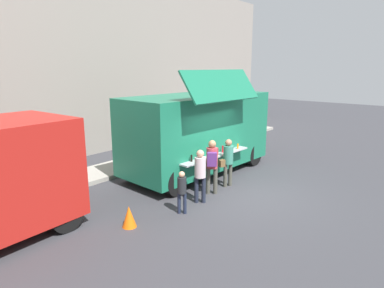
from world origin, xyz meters
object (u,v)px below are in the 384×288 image
Objects in this scene: traffic_cone_orange at (129,217)px; food_truck_main at (198,131)px; child_near_queue at (182,189)px; customer_mid_with_backpack at (212,162)px; customer_rear_waiting at (200,172)px; customer_front_ordering at (228,159)px; trash_bin at (213,135)px.

food_truck_main is at bearing 17.70° from traffic_cone_orange.
food_truck_main is 4.96× the size of child_near_queue.
customer_mid_with_backpack is 1.71m from child_near_queue.
food_truck_main is at bearing 0.74° from customer_rear_waiting.
customer_front_ordering is 1.67m from customer_rear_waiting.
trash_bin is 8.48m from child_near_queue.
customer_rear_waiting is at bearing 112.06° from customer_front_ordering.
child_near_queue is (-0.90, -0.09, -0.24)m from customer_rear_waiting.
trash_bin is at bearing -6.08° from customer_rear_waiting.
child_near_queue is at bearing 146.48° from customer_rear_waiting.
customer_rear_waiting is at bearing -137.23° from food_truck_main.
child_near_queue is at bearing 112.28° from customer_front_ordering.
food_truck_main is at bearing -1.17° from customer_front_ordering.
customer_front_ordering is at bearing -105.33° from food_truck_main.
traffic_cone_orange is 0.46× the size of child_near_queue.
food_truck_main reaches higher than traffic_cone_orange.
customer_front_ordering reaches higher than trash_bin.
food_truck_main is 2.33m from customer_mid_with_backpack.
food_truck_main reaches higher than customer_mid_with_backpack.
customer_mid_with_backpack is at bearing -127.48° from food_truck_main.
customer_rear_waiting is at bearing 153.53° from customer_mid_with_backpack.
traffic_cone_orange is at bearing 103.31° from customer_front_ordering.
customer_front_ordering is (-4.76, -4.04, 0.48)m from trash_bin.
child_near_queue reaches higher than traffic_cone_orange.
customer_mid_with_backpack is 1.44× the size of child_near_queue.
traffic_cone_orange is 0.32× the size of customer_mid_with_backpack.
customer_mid_with_backpack reaches higher than customer_front_ordering.
customer_front_ordering is 0.91m from customer_mid_with_backpack.
customer_rear_waiting is at bearing -26.60° from child_near_queue.
customer_mid_with_backpack reaches higher than customer_rear_waiting.
food_truck_main is 1.92m from customer_front_ordering.
customer_mid_with_backpack is at bearing 107.92° from customer_front_ordering.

